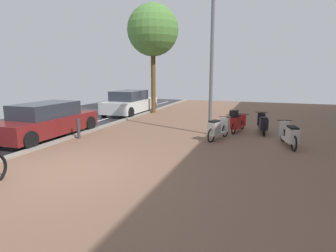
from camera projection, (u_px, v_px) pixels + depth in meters
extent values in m
cube|color=brown|center=(264.00, 199.00, 5.72)|extent=(14.40, 40.00, 0.05)
torus|color=black|center=(234.00, 129.00, 11.68)|extent=(0.15, 0.48, 0.48)
torus|color=black|center=(243.00, 124.00, 12.70)|extent=(0.15, 0.48, 0.48)
cube|color=#B3211F|center=(238.00, 127.00, 12.20)|extent=(0.42, 0.73, 0.08)
cube|color=#B3211F|center=(236.00, 123.00, 11.82)|extent=(0.41, 0.59, 0.51)
cube|color=black|center=(236.00, 116.00, 11.77)|extent=(0.36, 0.53, 0.06)
cylinder|color=#B3211F|center=(243.00, 119.00, 12.64)|extent=(0.09, 0.13, 0.48)
cube|color=#B3211F|center=(242.00, 120.00, 12.58)|extent=(0.33, 0.15, 0.48)
cylinder|color=black|center=(243.00, 114.00, 12.57)|extent=(0.51, 0.14, 0.03)
cube|color=black|center=(234.00, 113.00, 11.52)|extent=(0.33, 0.33, 0.24)
torus|color=black|center=(211.00, 135.00, 10.32)|extent=(0.22, 0.54, 0.55)
torus|color=black|center=(225.00, 130.00, 11.23)|extent=(0.22, 0.54, 0.55)
cube|color=silver|center=(219.00, 133.00, 10.78)|extent=(0.46, 0.70, 0.08)
cube|color=silver|center=(214.00, 129.00, 10.44)|extent=(0.44, 0.58, 0.49)
cube|color=black|center=(214.00, 121.00, 10.39)|extent=(0.39, 0.52, 0.06)
cylinder|color=silver|center=(225.00, 124.00, 11.16)|extent=(0.10, 0.14, 0.55)
cube|color=silver|center=(224.00, 125.00, 11.11)|extent=(0.33, 0.17, 0.54)
cylinder|color=black|center=(225.00, 117.00, 11.09)|extent=(0.50, 0.18, 0.03)
torus|color=black|center=(294.00, 143.00, 9.14)|extent=(0.17, 0.55, 0.55)
torus|color=black|center=(283.00, 135.00, 10.42)|extent=(0.17, 0.55, 0.55)
cube|color=silver|center=(288.00, 139.00, 9.78)|extent=(0.43, 0.77, 0.08)
cube|color=silver|center=(292.00, 135.00, 9.33)|extent=(0.42, 0.63, 0.48)
cube|color=black|center=(293.00, 127.00, 9.28)|extent=(0.37, 0.57, 0.06)
cylinder|color=silver|center=(284.00, 128.00, 10.34)|extent=(0.09, 0.13, 0.55)
cube|color=silver|center=(284.00, 129.00, 10.27)|extent=(0.33, 0.15, 0.55)
cylinder|color=black|center=(284.00, 120.00, 10.27)|extent=(0.51, 0.14, 0.03)
torus|color=black|center=(264.00, 130.00, 11.31)|extent=(0.13, 0.56, 0.56)
torus|color=black|center=(261.00, 124.00, 12.48)|extent=(0.13, 0.56, 0.56)
cube|color=black|center=(262.00, 128.00, 11.90)|extent=(0.37, 0.72, 0.08)
cube|color=black|center=(264.00, 124.00, 11.48)|extent=(0.37, 0.57, 0.44)
cube|color=black|center=(264.00, 118.00, 11.43)|extent=(0.32, 0.52, 0.06)
cylinder|color=black|center=(261.00, 118.00, 12.41)|extent=(0.09, 0.13, 0.56)
cube|color=black|center=(261.00, 119.00, 12.34)|extent=(0.33, 0.12, 0.56)
cylinder|color=black|center=(261.00, 112.00, 12.33)|extent=(0.52, 0.10, 0.03)
cube|color=maroon|center=(47.00, 125.00, 11.08)|extent=(1.67, 4.40, 0.64)
cube|color=#282D38|center=(45.00, 110.00, 10.95)|extent=(1.41, 2.51, 0.54)
cylinder|color=black|center=(60.00, 121.00, 12.93)|extent=(0.20, 0.62, 0.62)
cylinder|color=black|center=(90.00, 123.00, 12.41)|extent=(0.20, 0.62, 0.62)
cylinder|color=black|center=(30.00, 140.00, 9.30)|extent=(0.20, 0.62, 0.62)
cube|color=silver|center=(131.00, 105.00, 17.64)|extent=(1.77, 4.48, 0.68)
cube|color=#282D38|center=(129.00, 95.00, 17.37)|extent=(1.49, 2.44, 0.58)
cylinder|color=black|center=(131.00, 105.00, 19.55)|extent=(0.20, 0.62, 0.62)
cylinder|color=black|center=(154.00, 106.00, 18.99)|extent=(0.20, 0.62, 0.62)
cylinder|color=black|center=(104.00, 111.00, 16.36)|extent=(0.20, 0.62, 0.62)
cylinder|color=black|center=(130.00, 113.00, 15.81)|extent=(0.20, 0.62, 0.62)
cylinder|color=slate|center=(212.00, 58.00, 11.14)|extent=(0.14, 0.14, 6.13)
cylinder|color=brown|center=(153.00, 81.00, 17.68)|extent=(0.29, 0.29, 3.96)
sphere|color=#52863B|center=(153.00, 30.00, 17.12)|extent=(3.12, 3.12, 3.12)
cylinder|color=#38383D|center=(79.00, 129.00, 10.87)|extent=(0.12, 0.12, 0.76)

